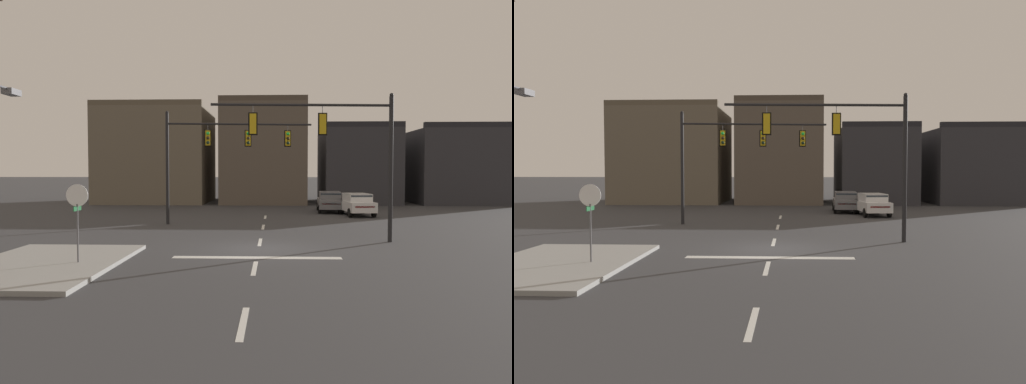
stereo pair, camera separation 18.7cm
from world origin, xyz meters
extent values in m
plane|color=#353538|center=(0.00, 0.00, 0.00)|extent=(400.00, 400.00, 0.00)
cube|color=gray|center=(-7.27, -4.00, 0.07)|extent=(5.00, 8.00, 0.15)
cube|color=silver|center=(0.00, -2.00, 0.00)|extent=(6.40, 0.50, 0.01)
cube|color=silver|center=(0.00, -10.00, 0.00)|extent=(0.16, 2.40, 0.01)
cube|color=silver|center=(0.00, -4.00, 0.00)|extent=(0.16, 2.40, 0.01)
cube|color=silver|center=(0.00, 2.00, 0.00)|extent=(0.16, 2.40, 0.01)
cube|color=silver|center=(0.00, 8.00, 0.00)|extent=(0.16, 2.40, 0.01)
cube|color=silver|center=(0.00, 14.00, 0.00)|extent=(0.16, 2.40, 0.01)
cylinder|color=black|center=(5.98, 2.32, 3.34)|extent=(0.20, 0.20, 6.67)
cylinder|color=black|center=(1.89, 1.98, 6.25)|extent=(8.19, 0.79, 0.12)
sphere|color=black|center=(5.98, 2.32, 6.72)|extent=(0.18, 0.18, 0.18)
cylinder|color=#56565B|center=(2.83, 2.06, 6.01)|extent=(0.03, 0.03, 0.35)
cube|color=gold|center=(2.83, 2.06, 5.39)|extent=(0.32, 0.26, 0.90)
sphere|color=green|center=(2.82, 2.19, 5.67)|extent=(0.20, 0.20, 0.20)
sphere|color=#2D2314|center=(2.82, 2.19, 5.39)|extent=(0.20, 0.20, 0.20)
sphere|color=black|center=(2.82, 2.19, 5.11)|extent=(0.20, 0.20, 0.20)
cube|color=black|center=(2.83, 2.04, 5.39)|extent=(0.42, 0.06, 1.02)
cylinder|color=#56565B|center=(-0.32, 1.80, 6.01)|extent=(0.03, 0.03, 0.35)
cube|color=gold|center=(-0.32, 1.80, 5.39)|extent=(0.32, 0.26, 0.90)
sphere|color=green|center=(-0.33, 1.93, 5.67)|extent=(0.20, 0.20, 0.20)
sphere|color=#2D2314|center=(-0.33, 1.93, 5.39)|extent=(0.20, 0.20, 0.20)
sphere|color=black|center=(-0.33, 1.93, 5.11)|extent=(0.20, 0.20, 0.20)
cube|color=black|center=(-0.32, 1.78, 5.39)|extent=(0.42, 0.06, 1.02)
cylinder|color=black|center=(-5.85, 9.27, 3.37)|extent=(0.20, 0.20, 6.73)
cylinder|color=black|center=(-1.46, 9.82, 6.11)|extent=(8.79, 1.22, 0.12)
sphere|color=black|center=(-5.85, 9.27, 6.78)|extent=(0.18, 0.18, 0.18)
cylinder|color=#56565B|center=(-3.41, 9.57, 5.88)|extent=(0.03, 0.03, 0.35)
cube|color=gold|center=(-3.41, 9.57, 5.25)|extent=(0.33, 0.28, 0.90)
sphere|color=green|center=(-3.40, 9.45, 5.53)|extent=(0.20, 0.20, 0.20)
sphere|color=#2D2314|center=(-3.40, 9.45, 5.25)|extent=(0.20, 0.20, 0.20)
sphere|color=black|center=(-3.40, 9.45, 4.97)|extent=(0.20, 0.20, 0.20)
cube|color=black|center=(-3.42, 9.59, 5.25)|extent=(0.42, 0.08, 1.02)
cylinder|color=#56565B|center=(-0.98, 9.88, 5.88)|extent=(0.03, 0.03, 0.35)
cube|color=gold|center=(-0.98, 9.88, 5.25)|extent=(0.33, 0.28, 0.90)
sphere|color=green|center=(-0.96, 9.75, 5.53)|extent=(0.20, 0.20, 0.20)
sphere|color=#2D2314|center=(-0.96, 9.75, 5.25)|extent=(0.20, 0.20, 0.20)
sphere|color=black|center=(-0.96, 9.75, 4.97)|extent=(0.20, 0.20, 0.20)
cube|color=black|center=(-0.98, 9.90, 5.25)|extent=(0.42, 0.08, 1.02)
cylinder|color=#56565B|center=(1.46, 10.19, 5.88)|extent=(0.03, 0.03, 0.35)
cube|color=gold|center=(1.46, 10.19, 5.25)|extent=(0.33, 0.28, 0.90)
sphere|color=green|center=(1.48, 10.06, 5.53)|extent=(0.20, 0.20, 0.20)
sphere|color=#2D2314|center=(1.48, 10.06, 5.25)|extent=(0.20, 0.20, 0.20)
sphere|color=black|center=(1.48, 10.06, 4.97)|extent=(0.20, 0.20, 0.20)
cube|color=black|center=(1.46, 10.21, 5.25)|extent=(0.42, 0.08, 1.02)
cylinder|color=#56565B|center=(-6.09, -3.91, 1.07)|extent=(0.06, 0.06, 2.15)
cylinder|color=white|center=(-6.09, -3.91, 2.45)|extent=(0.76, 0.03, 0.76)
cylinder|color=#B21414|center=(-6.09, -3.89, 2.45)|extent=(0.68, 0.03, 0.68)
cube|color=#19592D|center=(-6.09, -3.91, 2.00)|extent=(0.02, 0.64, 0.16)
cube|color=silver|center=(6.59, 15.57, 0.70)|extent=(2.25, 4.56, 0.70)
cube|color=silver|center=(6.61, 15.42, 1.33)|extent=(1.85, 2.62, 0.56)
cube|color=#2D3842|center=(6.53, 16.18, 1.31)|extent=(1.54, 0.41, 0.47)
cube|color=#2D3842|center=(6.73, 14.25, 1.31)|extent=(1.53, 0.38, 0.46)
cylinder|color=black|center=(5.60, 16.92, 0.32)|extent=(0.29, 0.66, 0.64)
cylinder|color=black|center=(7.29, 17.10, 0.32)|extent=(0.29, 0.66, 0.64)
cylinder|color=black|center=(5.90, 14.03, 0.32)|extent=(0.29, 0.66, 0.64)
cylinder|color=black|center=(7.59, 14.21, 0.32)|extent=(0.29, 0.66, 0.64)
sphere|color=silver|center=(5.79, 17.67, 0.75)|extent=(0.16, 0.16, 0.16)
sphere|color=silver|center=(6.94, 17.79, 0.75)|extent=(0.16, 0.16, 0.16)
cube|color=maroon|center=(6.82, 13.40, 0.78)|extent=(1.36, 0.18, 0.12)
cube|color=slate|center=(4.98, 18.43, 0.70)|extent=(2.00, 4.48, 0.70)
cube|color=slate|center=(4.97, 18.28, 1.33)|extent=(1.71, 2.54, 0.56)
cube|color=#2D3842|center=(5.01, 19.05, 1.31)|extent=(1.53, 0.32, 0.47)
cube|color=#2D3842|center=(4.92, 17.11, 1.31)|extent=(1.53, 0.29, 0.46)
cylinder|color=black|center=(4.20, 19.92, 0.32)|extent=(0.25, 0.65, 0.64)
cylinder|color=black|center=(5.90, 19.84, 0.32)|extent=(0.25, 0.65, 0.64)
cylinder|color=black|center=(4.06, 17.02, 0.32)|extent=(0.25, 0.65, 0.64)
cylinder|color=black|center=(5.76, 16.94, 0.32)|extent=(0.25, 0.65, 0.64)
sphere|color=silver|center=(4.51, 20.64, 0.75)|extent=(0.16, 0.16, 0.16)
sphere|color=silver|center=(5.66, 20.58, 0.75)|extent=(0.16, 0.16, 0.16)
cube|color=maroon|center=(4.88, 16.25, 0.78)|extent=(1.37, 0.10, 0.12)
cube|color=slate|center=(-7.87, -4.71, 5.84)|extent=(0.36, 0.64, 0.20)
cube|color=#665B4C|center=(-11.46, 30.46, 4.66)|extent=(10.67, 10.60, 9.32)
cube|color=brown|center=(-11.46, 25.46, 9.57)|extent=(10.67, 0.60, 0.50)
cube|color=brown|center=(-0.45, 31.19, 4.84)|extent=(8.27, 12.06, 9.67)
cube|color=#493F35|center=(-0.45, 25.46, 9.92)|extent=(8.27, 0.60, 0.50)
cube|color=#2D2D33|center=(8.98, 30.06, 3.62)|extent=(7.15, 9.79, 7.24)
cube|color=black|center=(8.98, 25.46, 7.49)|extent=(7.15, 0.60, 0.50)
cube|color=#2D2D33|center=(18.87, 31.74, 3.58)|extent=(9.13, 13.17, 7.17)
cube|color=black|center=(18.87, 25.46, 7.42)|extent=(9.13, 0.60, 0.50)
camera|label=1|loc=(0.69, -20.58, 3.33)|focal=34.80mm
camera|label=2|loc=(0.88, -20.58, 3.33)|focal=34.80mm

